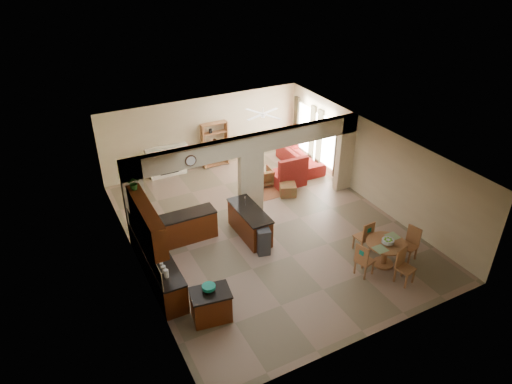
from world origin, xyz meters
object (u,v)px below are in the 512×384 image
kitchen_island (211,305)px  dining_table (385,250)px  sofa (300,158)px  armchair (263,177)px

kitchen_island → dining_table: size_ratio=0.94×
sofa → dining_table: bearing=172.0°
sofa → armchair: 2.14m
armchair → kitchen_island: bearing=55.9°
kitchen_island → dining_table: 5.09m
dining_table → armchair: bearing=98.3°
kitchen_island → dining_table: (5.08, -0.33, 0.09)m
sofa → armchair: sofa is taller
kitchen_island → dining_table: bearing=5.2°
kitchen_island → sofa: (6.28, 6.00, -0.06)m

